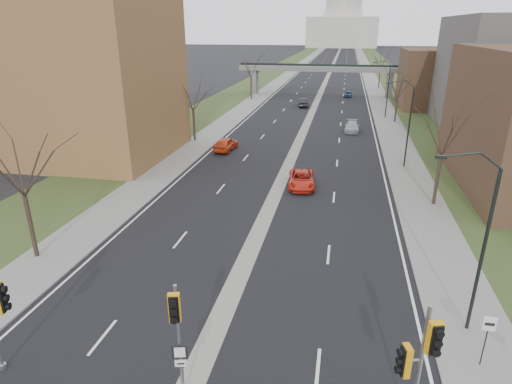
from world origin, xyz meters
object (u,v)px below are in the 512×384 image
(speed_limit_sign, at_px, (487,332))
(car_left_near, at_px, (226,144))
(car_right_far, at_px, (348,94))
(car_left_far, at_px, (303,102))
(car_right_near, at_px, (302,179))
(signal_pole_right, at_px, (419,357))
(car_right_mid, at_px, (352,127))
(signal_pole_median, at_px, (177,326))

(speed_limit_sign, bearing_deg, car_left_near, 121.94)
(car_right_far, bearing_deg, car_left_far, -116.46)
(car_right_near, bearing_deg, car_left_far, 89.12)
(car_right_near, bearing_deg, signal_pole_right, -82.03)
(car_left_near, distance_m, car_left_far, 32.05)
(signal_pole_right, height_order, car_right_mid, signal_pole_right)
(speed_limit_sign, bearing_deg, signal_pole_median, -160.55)
(signal_pole_median, distance_m, speed_limit_sign, 12.64)
(car_right_mid, bearing_deg, signal_pole_median, -96.28)
(signal_pole_median, distance_m, car_right_near, 25.09)
(signal_pole_median, xyz_separation_m, signal_pole_right, (8.29, 0.21, -0.05))
(car_left_far, bearing_deg, speed_limit_sign, 95.19)
(signal_pole_right, bearing_deg, speed_limit_sign, 33.05)
(car_left_near, relative_size, car_right_near, 0.93)
(signal_pole_right, height_order, car_left_near, signal_pole_right)
(speed_limit_sign, xyz_separation_m, car_left_near, (-19.72, 31.01, -1.02))
(signal_pole_median, bearing_deg, signal_pole_right, -13.67)
(car_right_near, relative_size, car_right_mid, 1.06)
(car_right_near, height_order, car_right_far, car_right_near)
(signal_pole_right, distance_m, car_left_far, 67.40)
(speed_limit_sign, relative_size, car_right_far, 0.69)
(signal_pole_right, xyz_separation_m, car_left_near, (-16.24, 35.07, -2.71))
(car_right_near, height_order, car_right_mid, car_right_near)
(car_left_near, relative_size, car_right_far, 1.29)
(signal_pole_median, distance_m, car_left_far, 66.86)
(signal_pole_median, height_order, car_left_far, signal_pole_median)
(car_left_near, bearing_deg, car_right_near, 138.14)
(speed_limit_sign, xyz_separation_m, car_right_far, (-5.77, 75.89, -1.19))
(car_right_mid, bearing_deg, speed_limit_sign, -81.76)
(signal_pole_median, distance_m, car_left_near, 36.27)
(signal_pole_median, relative_size, speed_limit_sign, 2.08)
(car_left_far, distance_m, car_right_mid, 20.47)
(car_left_far, distance_m, car_right_far, 15.60)
(car_left_near, bearing_deg, car_right_far, -102.78)
(signal_pole_right, xyz_separation_m, car_left_far, (-10.28, 66.56, -2.73))
(car_left_near, bearing_deg, signal_pole_right, 119.32)
(car_right_mid, bearing_deg, car_left_far, 116.23)
(signal_pole_median, xyz_separation_m, car_left_near, (-7.94, 35.28, -2.77))
(signal_pole_right, distance_m, car_right_far, 80.04)
(car_right_near, bearing_deg, signal_pole_median, -100.97)
(speed_limit_sign, distance_m, car_right_near, 22.80)
(car_right_far, bearing_deg, car_left_near, -102.91)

